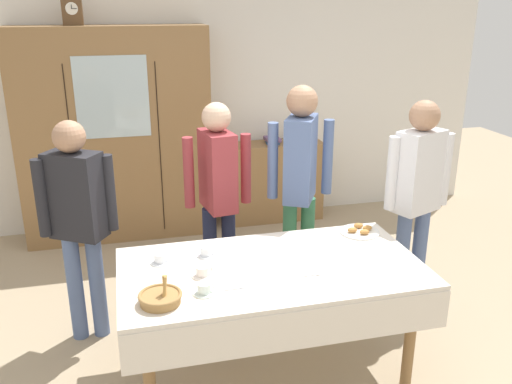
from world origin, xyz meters
name	(u,v)px	position (x,y,z in m)	size (l,w,h in m)	color
ground_plane	(263,352)	(0.00, 0.00, 0.00)	(12.00, 12.00, 0.00)	tan
back_wall	(200,98)	(0.00, 2.65, 1.35)	(6.40, 0.10, 2.70)	silver
dining_table	(273,283)	(0.00, -0.24, 0.67)	(1.87, 0.99, 0.77)	olive
wall_cabinet	(116,136)	(-0.90, 2.35, 1.06)	(1.86, 0.46, 2.12)	olive
mantel_clock	(72,12)	(-1.19, 2.35, 2.24)	(0.18, 0.11, 0.24)	brown
bookshelf_low	(272,181)	(0.73, 2.41, 0.44)	(1.10, 0.35, 0.87)	olive
book_stack	(272,140)	(0.73, 2.41, 0.91)	(0.16, 0.21, 0.06)	#2D5184
tea_cup_front_edge	(203,272)	(-0.44, -0.23, 0.80)	(0.13, 0.13, 0.06)	white
tea_cup_center	(160,259)	(-0.66, 0.01, 0.80)	(0.13, 0.13, 0.06)	white
tea_cup_far_right	(204,289)	(-0.46, -0.43, 0.80)	(0.13, 0.13, 0.06)	silver
tea_cup_far_left	(207,252)	(-0.37, 0.04, 0.80)	(0.13, 0.13, 0.06)	white
bread_basket	(160,297)	(-0.70, -0.48, 0.81)	(0.24, 0.24, 0.16)	#9E7542
pastry_plate	(360,231)	(0.75, 0.14, 0.79)	(0.28, 0.28, 0.05)	white
spoon_far_left	(315,275)	(0.22, -0.38, 0.78)	(0.12, 0.02, 0.01)	silver
spoon_back_edge	(238,289)	(-0.26, -0.43, 0.78)	(0.12, 0.02, 0.01)	silver
person_by_cabinet	(78,212)	(-1.17, 0.52, 0.97)	(0.52, 0.36, 1.60)	slate
person_behind_table_left	(218,185)	(-0.15, 0.78, 0.99)	(0.52, 0.39, 1.63)	#191E38
person_behind_table_right	(417,186)	(1.28, 0.34, 1.01)	(0.52, 0.32, 1.66)	slate
person_beside_shelf	(300,173)	(0.47, 0.67, 1.07)	(0.52, 0.41, 1.75)	#33704C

